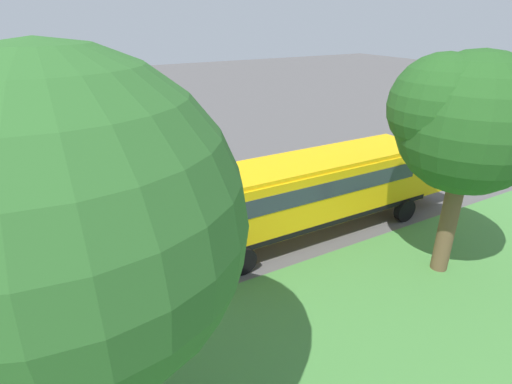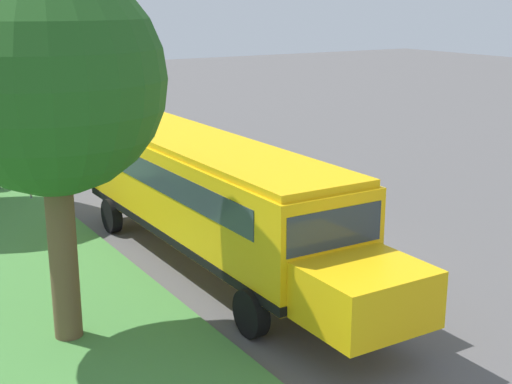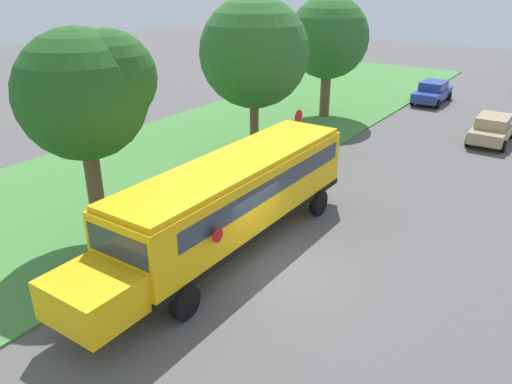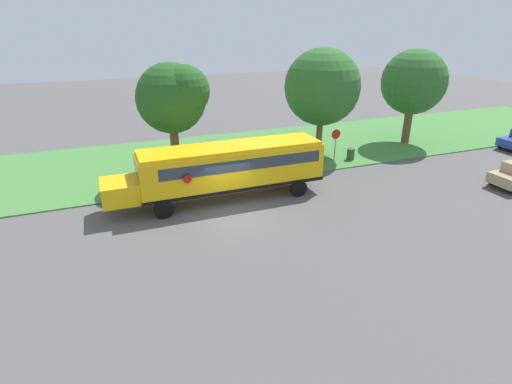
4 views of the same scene
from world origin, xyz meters
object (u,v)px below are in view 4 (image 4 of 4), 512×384
Objects in this scene: oak_tree_beside_bus at (175,97)px; oak_tree_far_end at (412,82)px; oak_tree_roadside_mid at (324,87)px; stop_sign at (335,144)px; school_bus at (227,167)px; trash_bin at (351,155)px.

oak_tree_far_end is at bearing 93.80° from oak_tree_beside_bus.
oak_tree_roadside_mid is 4.46m from stop_sign.
school_bus is 11.17m from trash_bin.
trash_bin is (-3.25, 10.59, -1.47)m from school_bus.
oak_tree_beside_bus is 0.96× the size of oak_tree_far_end.
oak_tree_roadside_mid reaches higher than stop_sign.
stop_sign is at bearing -70.18° from oak_tree_far_end.
trash_bin is (1.93, 1.48, -4.73)m from oak_tree_roadside_mid.
school_bus is 1.62× the size of oak_tree_far_end.
oak_tree_beside_bus is 13.44m from trash_bin.
stop_sign reaches higher than trash_bin.
school_bus is 1.57× the size of oak_tree_roadside_mid.
school_bus is at bearing 24.01° from oak_tree_beside_bus.
school_bus is 10.97m from oak_tree_roadside_mid.
stop_sign is at bearing -66.42° from trash_bin.
oak_tree_beside_bus is 11.05m from oak_tree_roadside_mid.
oak_tree_far_end is 8.56m from trash_bin.
oak_tree_beside_bus is (-4.29, -1.91, 3.38)m from school_bus.
oak_tree_beside_bus is 8.16× the size of trash_bin.
school_bus reaches higher than trash_bin.
oak_tree_roadside_mid is at bearing -142.43° from trash_bin.
stop_sign is 3.04× the size of trash_bin.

